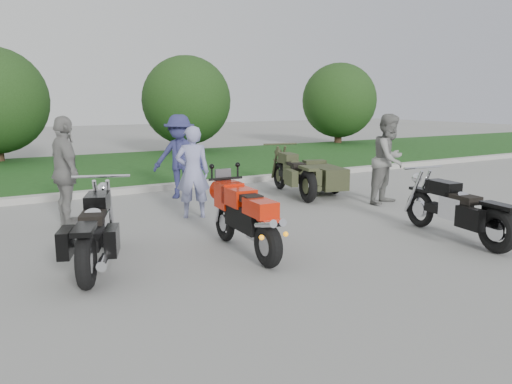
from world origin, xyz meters
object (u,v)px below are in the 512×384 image
cruiser_right (460,212)px  sportbike_red (246,216)px  person_denim (180,157)px  person_stripe (193,172)px  cruiser_left (95,233)px  person_back (66,172)px  cruiser_sidecar (312,176)px  person_grey (389,159)px

cruiser_right → sportbike_red: bearing=169.9°
person_denim → sportbike_red: bearing=-60.8°
sportbike_red → person_stripe: bearing=87.4°
cruiser_left → person_back: person_back is taller
cruiser_sidecar → person_stripe: bearing=-155.5°
person_denim → cruiser_right: bearing=-26.4°
sportbike_red → person_back: size_ratio=1.05×
cruiser_left → person_stripe: 3.11m
person_back → cruiser_right: bearing=-133.2°
sportbike_red → cruiser_right: sportbike_red is taller
cruiser_sidecar → person_stripe: 3.42m
cruiser_left → person_stripe: size_ratio=1.33×
person_grey → sportbike_red: bearing=-177.6°
person_denim → person_back: bearing=-112.1°
person_stripe → person_grey: 4.27m
sportbike_red → person_stripe: 2.56m
cruiser_left → cruiser_right: 5.55m
cruiser_right → person_back: (-5.22, 4.06, 0.52)m
cruiser_right → person_grey: bearing=75.4°
cruiser_right → person_denim: person_denim is taller
sportbike_red → cruiser_sidecar: sportbike_red is taller
cruiser_sidecar → person_denim: size_ratio=1.30×
cruiser_sidecar → person_back: size_ratio=1.27×
cruiser_right → person_denim: (-2.51, 5.55, 0.49)m
cruiser_left → person_denim: 4.89m
cruiser_right → person_denim: 6.11m
cruiser_left → person_denim: size_ratio=1.22×
cruiser_left → cruiser_sidecar: 6.25m
person_denim → person_back: (-2.71, -1.48, 0.03)m
cruiser_sidecar → person_grey: (0.85, -1.59, 0.51)m
cruiser_left → person_denim: bearing=75.3°
person_grey → person_denim: bearing=124.8°
cruiser_left → person_stripe: bearing=62.5°
person_grey → person_back: size_ratio=0.99×
cruiser_left → cruiser_sidecar: (5.62, 2.74, -0.02)m
sportbike_red → person_denim: 4.53m
sportbike_red → person_grey: 4.74m
person_stripe → person_denim: person_denim is taller
cruiser_left → person_back: bearing=108.2°
sportbike_red → cruiser_left: 2.08m
person_stripe → person_back: size_ratio=0.89×
cruiser_right → person_stripe: bearing=138.2°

